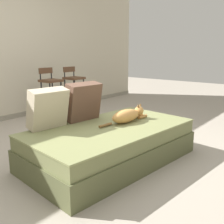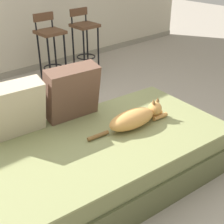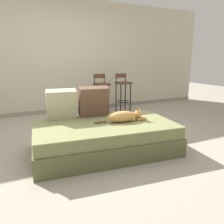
{
  "view_description": "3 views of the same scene",
  "coord_description": "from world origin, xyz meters",
  "px_view_note": "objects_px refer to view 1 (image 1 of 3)",
  "views": [
    {
      "loc": [
        -2.15,
        -2.14,
        1.22
      ],
      "look_at": [
        0.15,
        -0.3,
        0.53
      ],
      "focal_mm": 42.0,
      "sensor_mm": 36.0,
      "label": 1
    },
    {
      "loc": [
        -1.28,
        -1.91,
        1.69
      ],
      "look_at": [
        0.15,
        -0.3,
        0.53
      ],
      "focal_mm": 50.0,
      "sensor_mm": 36.0,
      "label": 2
    },
    {
      "loc": [
        -1.11,
        -2.98,
        1.24
      ],
      "look_at": [
        0.15,
        -0.3,
        0.53
      ],
      "focal_mm": 35.0,
      "sensor_mm": 36.0,
      "label": 3
    }
  ],
  "objects_px": {
    "couch": "(111,143)",
    "cat": "(128,115)",
    "bar_stool_by_doorway": "(74,85)",
    "bar_stool_near_window": "(51,88)",
    "throw_pillow_middle": "(83,102)",
    "throw_pillow_corner": "(48,108)"
  },
  "relations": [
    {
      "from": "throw_pillow_corner",
      "to": "couch",
      "type": "bearing_deg",
      "value": -44.73
    },
    {
      "from": "couch",
      "to": "bar_stool_near_window",
      "type": "height_order",
      "value": "bar_stool_near_window"
    },
    {
      "from": "couch",
      "to": "throw_pillow_corner",
      "type": "height_order",
      "value": "throw_pillow_corner"
    },
    {
      "from": "couch",
      "to": "throw_pillow_corner",
      "type": "relative_size",
      "value": 4.52
    },
    {
      "from": "couch",
      "to": "bar_stool_by_doorway",
      "type": "xyz_separation_m",
      "value": [
        1.32,
        1.99,
        0.37
      ]
    },
    {
      "from": "throw_pillow_middle",
      "to": "bar_stool_near_window",
      "type": "xyz_separation_m",
      "value": [
        0.77,
        1.57,
        -0.06
      ]
    },
    {
      "from": "throw_pillow_corner",
      "to": "cat",
      "type": "distance_m",
      "value": 0.91
    },
    {
      "from": "couch",
      "to": "cat",
      "type": "height_order",
      "value": "cat"
    },
    {
      "from": "throw_pillow_corner",
      "to": "bar_stool_by_doorway",
      "type": "relative_size",
      "value": 0.48
    },
    {
      "from": "bar_stool_near_window",
      "to": "throw_pillow_middle",
      "type": "bearing_deg",
      "value": -116.11
    },
    {
      "from": "couch",
      "to": "bar_stool_by_doorway",
      "type": "bearing_deg",
      "value": 56.44
    },
    {
      "from": "bar_stool_near_window",
      "to": "throw_pillow_corner",
      "type": "bearing_deg",
      "value": -129.06
    },
    {
      "from": "bar_stool_near_window",
      "to": "couch",
      "type": "bearing_deg",
      "value": -111.08
    },
    {
      "from": "cat",
      "to": "throw_pillow_corner",
      "type": "bearing_deg",
      "value": 146.13
    },
    {
      "from": "bar_stool_near_window",
      "to": "bar_stool_by_doorway",
      "type": "height_order",
      "value": "bar_stool_near_window"
    },
    {
      "from": "bar_stool_by_doorway",
      "to": "throw_pillow_middle",
      "type": "bearing_deg",
      "value": -130.1
    },
    {
      "from": "throw_pillow_middle",
      "to": "bar_stool_by_doorway",
      "type": "height_order",
      "value": "bar_stool_by_doorway"
    },
    {
      "from": "throw_pillow_middle",
      "to": "bar_stool_near_window",
      "type": "relative_size",
      "value": 0.49
    },
    {
      "from": "throw_pillow_corner",
      "to": "cat",
      "type": "xyz_separation_m",
      "value": [
        0.74,
        -0.5,
        -0.14
      ]
    },
    {
      "from": "throw_pillow_middle",
      "to": "couch",
      "type": "bearing_deg",
      "value": -89.46
    },
    {
      "from": "cat",
      "to": "bar_stool_near_window",
      "type": "bearing_deg",
      "value": 76.29
    },
    {
      "from": "couch",
      "to": "bar_stool_by_doorway",
      "type": "distance_m",
      "value": 2.42
    }
  ]
}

